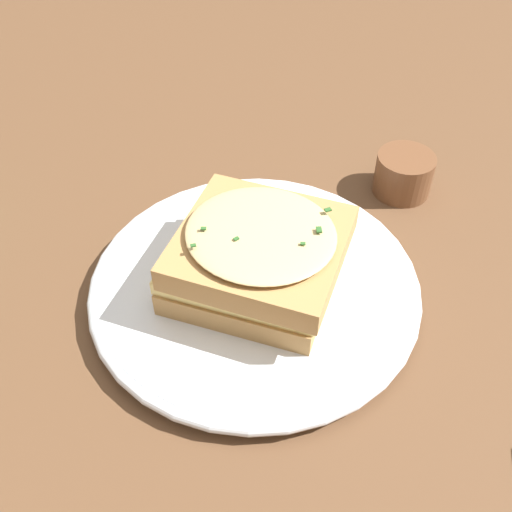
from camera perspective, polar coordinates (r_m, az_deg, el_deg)
ground_plane at (r=0.52m, az=0.53°, el=-1.46°), size 2.40×2.40×0.00m
dinner_plate at (r=0.49m, az=0.00°, el=-2.87°), size 0.27×0.27×0.02m
sandwich at (r=0.46m, az=0.20°, el=-0.00°), size 0.14×0.13×0.06m
condiment_pot at (r=0.60m, az=13.88°, el=7.59°), size 0.06×0.06×0.04m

